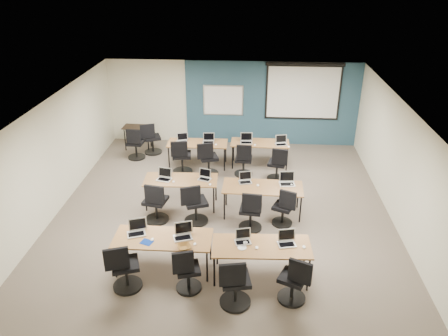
# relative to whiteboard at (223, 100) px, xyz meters

# --- Properties ---
(floor) EXTENTS (8.00, 9.00, 0.02)m
(floor) POSITION_rel_whiteboard_xyz_m (0.30, -4.43, -1.45)
(floor) COLOR #6B6354
(floor) RESTS_ON ground
(ceiling) EXTENTS (8.00, 9.00, 0.02)m
(ceiling) POSITION_rel_whiteboard_xyz_m (0.30, -4.43, 1.25)
(ceiling) COLOR white
(ceiling) RESTS_ON ground
(wall_back) EXTENTS (8.00, 0.04, 2.70)m
(wall_back) POSITION_rel_whiteboard_xyz_m (0.30, 0.07, -0.10)
(wall_back) COLOR beige
(wall_back) RESTS_ON ground
(wall_front) EXTENTS (8.00, 0.04, 2.70)m
(wall_front) POSITION_rel_whiteboard_xyz_m (0.30, -8.93, -0.10)
(wall_front) COLOR beige
(wall_front) RESTS_ON ground
(wall_left) EXTENTS (0.04, 9.00, 2.70)m
(wall_left) POSITION_rel_whiteboard_xyz_m (-3.70, -4.43, -0.10)
(wall_left) COLOR beige
(wall_left) RESTS_ON ground
(wall_right) EXTENTS (0.04, 9.00, 2.70)m
(wall_right) POSITION_rel_whiteboard_xyz_m (4.30, -4.43, -0.10)
(wall_right) COLOR beige
(wall_right) RESTS_ON ground
(blue_accent_panel) EXTENTS (5.50, 0.04, 2.70)m
(blue_accent_panel) POSITION_rel_whiteboard_xyz_m (1.55, 0.04, -0.10)
(blue_accent_panel) COLOR #3D5977
(blue_accent_panel) RESTS_ON wall_back
(whiteboard) EXTENTS (1.28, 0.03, 0.98)m
(whiteboard) POSITION_rel_whiteboard_xyz_m (0.00, 0.00, 0.00)
(whiteboard) COLOR #BABFC1
(whiteboard) RESTS_ON wall_back
(projector_screen) EXTENTS (2.40, 0.10, 1.82)m
(projector_screen) POSITION_rel_whiteboard_xyz_m (2.50, -0.02, 0.44)
(projector_screen) COLOR black
(projector_screen) RESTS_ON wall_back
(training_table_front_left) EXTENTS (1.89, 0.79, 0.73)m
(training_table_front_left) POSITION_rel_whiteboard_xyz_m (-0.71, -6.57, -0.76)
(training_table_front_left) COLOR #A15D2C
(training_table_front_left) RESTS_ON floor
(training_table_front_right) EXTENTS (1.85, 0.77, 0.73)m
(training_table_front_right) POSITION_rel_whiteboard_xyz_m (1.19, -6.70, -0.76)
(training_table_front_right) COLOR brown
(training_table_front_right) RESTS_ON floor
(training_table_mid_left) EXTENTS (1.77, 0.74, 0.73)m
(training_table_mid_left) POSITION_rel_whiteboard_xyz_m (-0.74, -4.13, -0.77)
(training_table_mid_left) COLOR olive
(training_table_mid_left) RESTS_ON floor
(training_table_mid_right) EXTENTS (1.88, 0.78, 0.73)m
(training_table_mid_right) POSITION_rel_whiteboard_xyz_m (1.24, -4.37, -0.76)
(training_table_mid_right) COLOR brown
(training_table_mid_right) RESTS_ON floor
(training_table_back_left) EXTENTS (1.73, 0.72, 0.73)m
(training_table_back_left) POSITION_rel_whiteboard_xyz_m (-0.62, -1.82, -0.77)
(training_table_back_left) COLOR olive
(training_table_back_left) RESTS_ON floor
(training_table_back_right) EXTENTS (1.68, 0.70, 0.73)m
(training_table_back_right) POSITION_rel_whiteboard_xyz_m (1.19, -1.68, -0.77)
(training_table_back_right) COLOR brown
(training_table_back_right) RESTS_ON floor
(laptop_0) EXTENTS (0.35, 0.30, 0.27)m
(laptop_0) POSITION_rel_whiteboard_xyz_m (-1.24, -6.44, -0.65)
(laptop_0) COLOR #B7B7B7
(laptop_0) RESTS_ON training_table_front_left
(mouse_0) EXTENTS (0.09, 0.11, 0.03)m
(mouse_0) POSITION_rel_whiteboard_xyz_m (-0.89, -6.65, -0.71)
(mouse_0) COLOR white
(mouse_0) RESTS_ON training_table_front_left
(task_chair_0) EXTENTS (0.57, 0.55, 1.02)m
(task_chair_0) POSITION_rel_whiteboard_xyz_m (-1.32, -7.21, -1.03)
(task_chair_0) COLOR black
(task_chair_0) RESTS_ON floor
(laptop_1) EXTENTS (0.35, 0.30, 0.26)m
(laptop_1) POSITION_rel_whiteboard_xyz_m (-0.32, -6.50, -0.65)
(laptop_1) COLOR silver
(laptop_1) RESTS_ON training_table_front_left
(mouse_1) EXTENTS (0.06, 0.09, 0.03)m
(mouse_1) POSITION_rel_whiteboard_xyz_m (-0.06, -6.75, -0.71)
(mouse_1) COLOR white
(mouse_1) RESTS_ON training_table_front_left
(task_chair_1) EXTENTS (0.49, 0.48, 0.96)m
(task_chair_1) POSITION_rel_whiteboard_xyz_m (-0.16, -7.18, -1.05)
(task_chair_1) COLOR black
(task_chair_1) RESTS_ON floor
(laptop_2) EXTENTS (0.30, 0.25, 0.23)m
(laptop_2) POSITION_rel_whiteboard_xyz_m (0.84, -6.58, -0.66)
(laptop_2) COLOR #A6A6B2
(laptop_2) RESTS_ON training_table_front_right
(mouse_2) EXTENTS (0.07, 0.11, 0.04)m
(mouse_2) POSITION_rel_whiteboard_xyz_m (1.10, -6.78, -0.71)
(mouse_2) COLOR white
(mouse_2) RESTS_ON training_table_front_right
(task_chair_2) EXTENTS (0.56, 0.56, 1.04)m
(task_chair_2) POSITION_rel_whiteboard_xyz_m (0.73, -7.50, -1.02)
(task_chair_2) COLOR black
(task_chair_2) RESTS_ON floor
(laptop_3) EXTENTS (0.33, 0.28, 0.25)m
(laptop_3) POSITION_rel_whiteboard_xyz_m (1.66, -6.59, -0.66)
(laptop_3) COLOR silver
(laptop_3) RESTS_ON training_table_front_right
(mouse_3) EXTENTS (0.08, 0.11, 0.03)m
(mouse_3) POSITION_rel_whiteboard_xyz_m (1.97, -6.71, -0.71)
(mouse_3) COLOR white
(mouse_3) RESTS_ON training_table_front_right
(task_chair_3) EXTENTS (0.55, 0.51, 0.99)m
(task_chair_3) POSITION_rel_whiteboard_xyz_m (1.77, -7.32, -1.04)
(task_chair_3) COLOR black
(task_chair_3) RESTS_ON floor
(laptop_4) EXTENTS (0.34, 0.29, 0.26)m
(laptop_4) POSITION_rel_whiteboard_xyz_m (-1.14, -4.14, -0.66)
(laptop_4) COLOR #A6A7A8
(laptop_4) RESTS_ON training_table_mid_left
(mouse_4) EXTENTS (0.06, 0.10, 0.04)m
(mouse_4) POSITION_rel_whiteboard_xyz_m (-0.89, -4.29, -0.71)
(mouse_4) COLOR white
(mouse_4) RESTS_ON training_table_mid_left
(task_chair_4) EXTENTS (0.56, 0.56, 1.04)m
(task_chair_4) POSITION_rel_whiteboard_xyz_m (-1.22, -4.90, -1.02)
(task_chair_4) COLOR black
(task_chair_4) RESTS_ON floor
(laptop_5) EXTENTS (0.30, 0.26, 0.23)m
(laptop_5) POSITION_rel_whiteboard_xyz_m (-0.17, -4.06, -0.66)
(laptop_5) COLOR #ADADAE
(laptop_5) RESTS_ON training_table_mid_left
(mouse_5) EXTENTS (0.10, 0.12, 0.04)m
(mouse_5) POSITION_rel_whiteboard_xyz_m (-0.00, -4.38, -0.71)
(mouse_5) COLOR white
(mouse_5) RESTS_ON training_table_mid_left
(task_chair_5) EXTENTS (0.59, 0.56, 1.04)m
(task_chair_5) POSITION_rel_whiteboard_xyz_m (-0.31, -4.90, -1.02)
(task_chair_5) COLOR black
(task_chair_5) RESTS_ON floor
(laptop_6) EXTENTS (0.31, 0.26, 0.23)m
(laptop_6) POSITION_rel_whiteboard_xyz_m (0.82, -4.15, -0.66)
(laptop_6) COLOR silver
(laptop_6) RESTS_ON training_table_mid_right
(mouse_6) EXTENTS (0.09, 0.12, 0.04)m
(mouse_6) POSITION_rel_whiteboard_xyz_m (1.12, -4.34, -0.71)
(mouse_6) COLOR white
(mouse_6) RESTS_ON training_table_mid_right
(task_chair_6) EXTENTS (0.53, 0.53, 1.01)m
(task_chair_6) POSITION_rel_whiteboard_xyz_m (0.97, -5.09, -1.03)
(task_chair_6) COLOR black
(task_chair_6) RESTS_ON floor
(laptop_7) EXTENTS (0.36, 0.31, 0.27)m
(laptop_7) POSITION_rel_whiteboard_xyz_m (1.81, -4.18, -0.65)
(laptop_7) COLOR silver
(laptop_7) RESTS_ON training_table_mid_right
(mouse_7) EXTENTS (0.08, 0.11, 0.04)m
(mouse_7) POSITION_rel_whiteboard_xyz_m (1.92, -4.26, -0.71)
(mouse_7) COLOR white
(mouse_7) RESTS_ON training_table_mid_right
(task_chair_7) EXTENTS (0.50, 0.47, 0.96)m
(task_chair_7) POSITION_rel_whiteboard_xyz_m (1.73, -4.85, -1.06)
(task_chair_7) COLOR black
(task_chair_7) RESTS_ON floor
(laptop_8) EXTENTS (0.32, 0.27, 0.24)m
(laptop_8) POSITION_rel_whiteboard_xyz_m (-1.08, -1.77, -0.66)
(laptop_8) COLOR #A4A3AD
(laptop_8) RESTS_ON training_table_back_left
(mouse_8) EXTENTS (0.06, 0.10, 0.03)m
(mouse_8) POSITION_rel_whiteboard_xyz_m (-1.00, -1.92, -0.71)
(mouse_8) COLOR white
(mouse_8) RESTS_ON training_table_back_left
(task_chair_8) EXTENTS (0.57, 0.57, 1.04)m
(task_chair_8) POSITION_rel_whiteboard_xyz_m (-1.02, -2.35, -1.02)
(task_chair_8) COLOR black
(task_chair_8) RESTS_ON floor
(laptop_9) EXTENTS (0.33, 0.28, 0.25)m
(laptop_9) POSITION_rel_whiteboard_xyz_m (-0.31, -1.74, -0.66)
(laptop_9) COLOR silver
(laptop_9) RESTS_ON training_table_back_left
(mouse_9) EXTENTS (0.07, 0.11, 0.04)m
(mouse_9) POSITION_rel_whiteboard_xyz_m (-0.07, -1.96, -0.71)
(mouse_9) COLOR white
(mouse_9) RESTS_ON training_table_back_left
(task_chair_9) EXTENTS (0.57, 0.55, 1.03)m
(task_chair_9) POSITION_rel_whiteboard_xyz_m (-0.26, -2.42, -1.02)
(task_chair_9) COLOR black
(task_chair_9) RESTS_ON floor
(laptop_10) EXTENTS (0.35, 0.30, 0.27)m
(laptop_10) POSITION_rel_whiteboard_xyz_m (0.79, -1.69, -0.65)
(laptop_10) COLOR #BDBDBF
(laptop_10) RESTS_ON training_table_back_right
(mouse_10) EXTENTS (0.07, 0.10, 0.03)m
(mouse_10) POSITION_rel_whiteboard_xyz_m (1.04, -1.90, -0.71)
(mouse_10) COLOR white
(mouse_10) RESTS_ON training_table_back_right
(task_chair_10) EXTENTS (0.51, 0.51, 0.99)m
(task_chair_10) POSITION_rel_whiteboard_xyz_m (0.74, -2.38, -1.04)
(task_chair_10) COLOR black
(task_chair_10) RESTS_ON floor
(laptop_11) EXTENTS (0.33, 0.28, 0.25)m
(laptop_11) POSITION_rel_whiteboard_xyz_m (1.79, -1.77, -0.66)
(laptop_11) COLOR #BDBDBE
(laptop_11) RESTS_ON training_table_back_right
(mouse_11) EXTENTS (0.09, 0.12, 0.04)m
(mouse_11) POSITION_rel_whiteboard_xyz_m (1.99, -1.96, -0.71)
(mouse_11) COLOR white
(mouse_11) RESTS_ON training_table_back_right
(task_chair_11) EXTENTS (0.52, 0.52, 1.00)m
(task_chair_11) POSITION_rel_whiteboard_xyz_m (1.67, -2.61, -1.04)
(task_chair_11) COLOR black
(task_chair_11) RESTS_ON floor
(blue_mousepad) EXTENTS (0.27, 0.25, 0.01)m
(blue_mousepad) POSITION_rel_whiteboard_xyz_m (-0.98, -6.74, -0.72)
(blue_mousepad) COLOR navy
(blue_mousepad) RESTS_ON training_table_front_left
(snack_bowl) EXTENTS (0.37, 0.37, 0.07)m
(snack_bowl) POSITION_rel_whiteboard_xyz_m (-0.24, -6.88, -0.69)
(snack_bowl) COLOR #905F2A
(snack_bowl) RESTS_ON training_table_front_left
(snack_plate) EXTENTS (0.21, 0.21, 0.01)m
(snack_plate) POSITION_rel_whiteboard_xyz_m (0.83, -6.79, -0.71)
(snack_plate) COLOR white
(snack_plate) RESTS_ON training_table_front_right
(coffee_cup) EXTENTS (0.07, 0.07, 0.06)m
(coffee_cup) POSITION_rel_whiteboard_xyz_m (0.89, -6.73, -0.68)
(coffee_cup) COLOR white
(coffee_cup) RESTS_ON snack_plate
(utility_table) EXTENTS (0.86, 0.48, 0.75)m
(utility_table) POSITION_rel_whiteboard_xyz_m (-2.69, -0.68, -0.80)
(utility_table) COLOR black
(utility_table) RESTS_ON floor
(spare_chair_a) EXTENTS (0.57, 0.55, 1.02)m
(spare_chair_a) POSITION_rel_whiteboard_xyz_m (-2.17, -1.04, -1.03)
(spare_chair_a) COLOR black
(spare_chair_a) RESTS_ON floor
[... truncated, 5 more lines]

